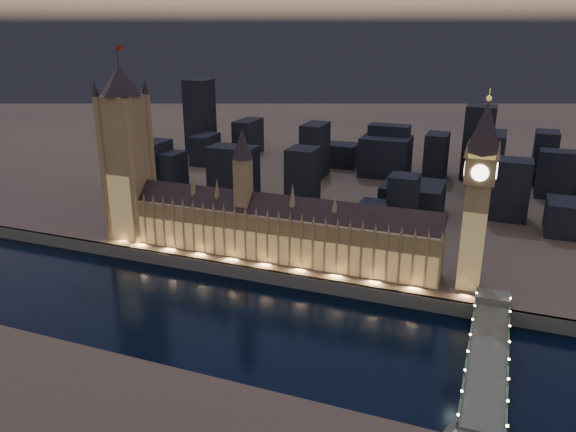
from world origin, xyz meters
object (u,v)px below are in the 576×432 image
(elizabeth_tower, at_px, (479,182))
(victoria_tower, at_px, (126,146))
(westminster_bridge, at_px, (487,357))
(palace_of_westminster, at_px, (272,228))

(elizabeth_tower, bearing_deg, victoria_tower, 180.00)
(elizabeth_tower, xyz_separation_m, westminster_bridge, (13.50, -65.38, -61.39))
(palace_of_westminster, distance_m, elizabeth_tower, 122.78)
(victoria_tower, xyz_separation_m, westminster_bridge, (231.50, -65.38, -63.43))
(victoria_tower, xyz_separation_m, elizabeth_tower, (218.00, -0.00, -2.04))
(palace_of_westminster, distance_m, victoria_tower, 110.96)
(elizabeth_tower, bearing_deg, westminster_bridge, -78.33)
(elizabeth_tower, relative_size, westminster_bridge, 0.94)
(palace_of_westminster, height_order, westminster_bridge, palace_of_westminster)
(palace_of_westminster, height_order, elizabeth_tower, elizabeth_tower)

